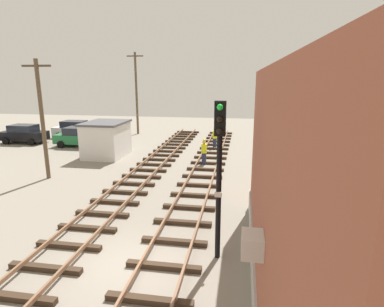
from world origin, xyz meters
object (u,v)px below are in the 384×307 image
utility_pole_near (42,118)px  track_worker_foreground (204,152)px  signal_mast (219,164)px  parked_car_black (24,134)px  control_hut (106,139)px  utility_pole_far (136,92)px  track_worker_distant (215,137)px  parked_car_white (74,129)px  parked_car_green (79,137)px

utility_pole_near → track_worker_foreground: (9.16, 4.74, -2.84)m
signal_mast → parked_car_black: 26.14m
signal_mast → utility_pole_near: (-11.12, 7.19, 0.38)m
control_hut → track_worker_foreground: bearing=-8.5°
utility_pole_far → track_worker_distant: bearing=-32.6°
control_hut → parked_car_white: 9.72m
parked_car_green → parked_car_white: bearing=123.9°
utility_pole_far → track_worker_distant: 11.42m
utility_pole_near → track_worker_foreground: utility_pole_near is taller
track_worker_foreground → track_worker_distant: bearing=87.4°
control_hut → utility_pole_far: utility_pole_far is taller
utility_pole_far → track_worker_foreground: bearing=-52.4°
parked_car_green → utility_pole_near: size_ratio=0.59×
control_hut → parked_car_white: control_hut is taller
parked_car_black → utility_pole_far: 11.83m
parked_car_green → parked_car_black: 6.00m
parked_car_green → control_hut: bearing=-37.3°
parked_car_white → utility_pole_far: 7.58m
utility_pole_far → parked_car_black: bearing=-143.8°
parked_car_white → track_worker_distant: 15.10m
parked_car_black → utility_pole_near: bearing=-47.5°
control_hut → parked_car_green: 5.10m
parked_car_green → parked_car_white: same height
track_worker_distant → parked_car_white: bearing=170.3°
parked_car_white → track_worker_foreground: size_ratio=2.25×
parked_car_white → parked_car_green: bearing=-56.1°
parked_car_black → track_worker_distant: size_ratio=2.25×
parked_car_white → parked_car_black: size_ratio=1.00×
parked_car_green → utility_pole_far: (3.11, 7.23, 3.67)m
parked_car_white → control_hut: bearing=-46.4°
parked_car_green → parked_car_white: size_ratio=1.00×
parked_car_green → track_worker_foreground: 12.71m
utility_pole_far → track_worker_foreground: (8.86, -11.49, -3.64)m
signal_mast → utility_pole_far: utility_pole_far is taller
parked_car_black → track_worker_foreground: 18.58m
parked_car_green → utility_pole_near: (2.81, -9.00, 2.87)m
track_worker_foreground → signal_mast: bearing=-80.7°
parked_car_green → track_worker_distant: 12.31m
utility_pole_near → track_worker_foreground: 10.70m
parked_car_green → parked_car_black: bearing=174.4°
signal_mast → utility_pole_near: 13.25m
parked_car_green → parked_car_black: same height
parked_car_white → signal_mast: bearing=-50.5°
track_worker_distant → parked_car_green: bearing=-173.5°
track_worker_foreground → track_worker_distant: (0.26, 5.66, 0.00)m
control_hut → track_worker_foreground: (7.93, -1.18, -0.46)m
parked_car_black → track_worker_distant: 18.21m
signal_mast → track_worker_distant: size_ratio=2.88×
parked_car_black → parked_car_green: bearing=-5.6°
control_hut → parked_car_white: size_ratio=0.90×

